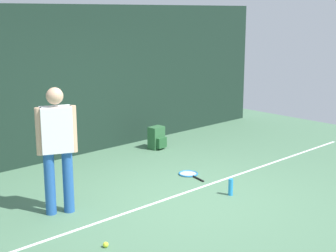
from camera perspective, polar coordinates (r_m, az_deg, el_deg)
The scene contains 8 objects.
ground_plane at distance 7.38m, azimuth 2.15°, elevation -8.10°, with size 12.00×12.00×0.00m, color #4C7556.
back_fence at distance 9.33m, azimuth -11.04°, elevation 4.91°, with size 10.00×0.10×2.77m, color #192D23.
court_line at distance 7.48m, azimuth 1.32°, elevation -7.79°, with size 9.00×0.05×0.00m, color white.
tennis_player at distance 6.70m, azimuth -12.49°, elevation -1.91°, with size 0.49×0.36×1.70m.
tennis_racket at distance 8.35m, azimuth 2.42°, elevation -5.48°, with size 0.39×0.64×0.03m.
backpack at distance 9.85m, azimuth -1.26°, elevation -1.39°, with size 0.32×0.30×0.44m.
tennis_ball_near_player at distance 5.95m, azimuth -7.10°, elevation -13.22°, with size 0.07×0.07×0.07m, color #CCE033.
water_bottle at distance 7.47m, azimuth 7.13°, elevation -6.90°, with size 0.07×0.07×0.25m, color #268CD8.
Camera 1 is at (-4.91, -4.83, 2.65)m, focal length 53.67 mm.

